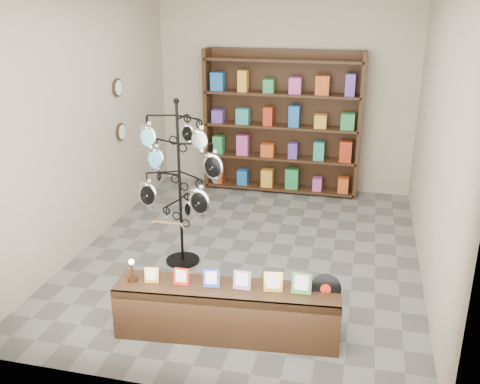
{
  "coord_description": "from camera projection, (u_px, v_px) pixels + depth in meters",
  "views": [
    {
      "loc": [
        1.26,
        -5.73,
        2.95
      ],
      "look_at": [
        0.13,
        -1.0,
        1.15
      ],
      "focal_mm": 40.0,
      "sensor_mm": 36.0,
      "label": 1
    }
  ],
  "objects": [
    {
      "name": "ground",
      "position": [
        249.0,
        252.0,
        6.52
      ],
      "size": [
        5.0,
        5.0,
        0.0
      ],
      "primitive_type": "plane",
      "color": "slate",
      "rests_on": "ground"
    },
    {
      "name": "display_tree",
      "position": [
        179.0,
        171.0,
        5.92
      ],
      "size": [
        0.99,
        0.87,
        1.93
      ],
      "rotation": [
        0.0,
        0.0,
        -0.09
      ],
      "color": "black",
      "rests_on": "ground"
    },
    {
      "name": "room_envelope",
      "position": [
        250.0,
        101.0,
        5.88
      ],
      "size": [
        5.0,
        5.0,
        5.0
      ],
      "color": "#B9AC95",
      "rests_on": "ground"
    },
    {
      "name": "back_shelving",
      "position": [
        282.0,
        127.0,
        8.26
      ],
      "size": [
        2.42,
        0.36,
        2.2
      ],
      "color": "black",
      "rests_on": "ground"
    },
    {
      "name": "wall_clocks",
      "position": [
        119.0,
        110.0,
        7.17
      ],
      "size": [
        0.03,
        0.24,
        0.84
      ],
      "color": "black",
      "rests_on": "ground"
    },
    {
      "name": "front_shelf",
      "position": [
        227.0,
        311.0,
        4.86
      ],
      "size": [
        2.05,
        0.61,
        0.71
      ],
      "rotation": [
        0.0,
        0.0,
        0.1
      ],
      "color": "black",
      "rests_on": "ground"
    }
  ]
}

